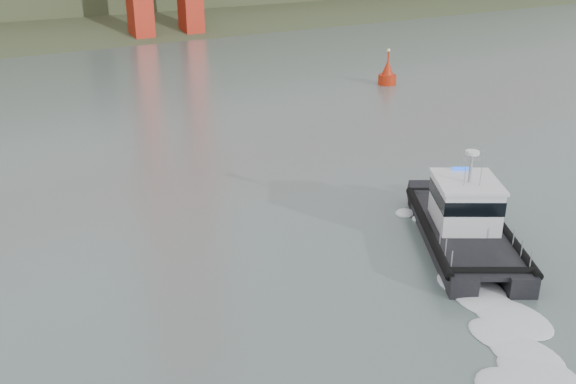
{
  "coord_description": "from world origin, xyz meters",
  "views": [
    {
      "loc": [
        -17.4,
        -15.95,
        14.68
      ],
      "look_at": [
        -0.53,
        9.19,
        2.4
      ],
      "focal_mm": 40.0,
      "sensor_mm": 36.0,
      "label": 1
    }
  ],
  "objects": [
    {
      "name": "patrol_boat",
      "position": [
        6.26,
        3.37,
        1.28
      ],
      "size": [
        9.06,
        10.87,
        5.11
      ],
      "rotation": [
        0.0,
        0.0,
        -0.59
      ],
      "color": "black",
      "rests_on": "ground"
    },
    {
      "name": "nav_buoy",
      "position": [
        27.92,
        33.11,
        1.02
      ],
      "size": [
        1.87,
        1.87,
        3.9
      ],
      "color": "#B0240C",
      "rests_on": "ground"
    },
    {
      "name": "ground",
      "position": [
        0.0,
        0.0,
        0.0
      ],
      "size": [
        400.0,
        400.0,
        0.0
      ],
      "primitive_type": "plane",
      "color": "#52625D",
      "rests_on": "ground"
    }
  ]
}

